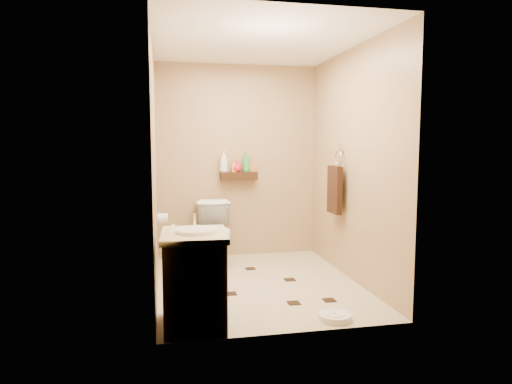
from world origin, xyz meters
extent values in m
plane|color=#C4AF8F|center=(0.00, 0.00, 0.00)|extent=(2.50, 2.50, 0.00)
cube|color=tan|center=(0.00, 1.25, 1.20)|extent=(2.00, 0.04, 2.40)
cube|color=tan|center=(0.00, -1.25, 1.20)|extent=(2.00, 0.04, 2.40)
cube|color=tan|center=(-1.00, 0.00, 1.20)|extent=(0.04, 2.50, 2.40)
cube|color=tan|center=(1.00, 0.00, 1.20)|extent=(0.04, 2.50, 2.40)
cube|color=white|center=(0.00, 0.00, 2.40)|extent=(2.00, 2.50, 0.02)
cube|color=#331A0E|center=(0.00, 1.17, 1.02)|extent=(0.46, 0.14, 0.10)
cube|color=black|center=(-0.32, -0.27, 0.00)|extent=(0.11, 0.11, 0.01)
cube|color=black|center=(0.35, 0.05, 0.00)|extent=(0.11, 0.11, 0.01)
cube|color=black|center=(0.20, -0.63, 0.00)|extent=(0.11, 0.11, 0.01)
cube|color=black|center=(-0.58, 0.57, 0.00)|extent=(0.11, 0.11, 0.01)
cube|color=black|center=(0.53, -0.63, 0.00)|extent=(0.11, 0.11, 0.01)
cube|color=black|center=(0.03, 0.55, 0.00)|extent=(0.11, 0.11, 0.01)
imported|color=white|center=(-0.33, 0.83, 0.37)|extent=(0.42, 0.73, 0.74)
cube|color=brown|center=(-0.70, -0.95, 0.35)|extent=(0.49, 0.59, 0.70)
cube|color=beige|center=(-0.70, -0.95, 0.72)|extent=(0.53, 0.63, 0.04)
cylinder|color=white|center=(-0.68, -0.95, 0.75)|extent=(0.32, 0.32, 0.04)
cylinder|color=silver|center=(-0.68, -0.75, 0.80)|extent=(0.03, 0.03, 0.11)
cylinder|color=white|center=(0.41, -1.07, 0.02)|extent=(0.35, 0.35, 0.05)
cylinder|color=white|center=(0.41, -1.07, 0.05)|extent=(0.16, 0.16, 0.01)
cylinder|color=#1A685A|center=(-0.82, 1.07, 0.06)|extent=(0.10, 0.10, 0.11)
cylinder|color=white|center=(-0.82, 1.07, 0.27)|extent=(0.02, 0.02, 0.32)
sphere|color=white|center=(-0.82, 1.07, 0.42)|extent=(0.08, 0.08, 0.08)
cube|color=silver|center=(0.98, 0.25, 1.38)|extent=(0.03, 0.06, 0.08)
torus|color=silver|center=(0.95, 0.25, 1.26)|extent=(0.02, 0.19, 0.19)
cube|color=#301D0E|center=(0.91, 0.25, 0.92)|extent=(0.06, 0.30, 0.52)
cylinder|color=white|center=(-0.94, 0.65, 0.60)|extent=(0.11, 0.11, 0.11)
cylinder|color=silver|center=(-0.98, 0.65, 0.66)|extent=(0.04, 0.02, 0.02)
imported|color=white|center=(-0.19, 1.17, 1.21)|extent=(0.14, 0.14, 0.27)
imported|color=yellow|center=(-0.05, 1.17, 1.14)|extent=(0.06, 0.07, 0.14)
imported|color=red|center=(-0.02, 1.17, 1.15)|extent=(0.17, 0.17, 0.15)
imported|color=green|center=(0.10, 1.17, 1.19)|extent=(0.12, 0.12, 0.25)
imported|color=#C58141|center=(0.18, 1.17, 1.15)|extent=(0.10, 0.10, 0.16)
camera|label=1|loc=(-0.93, -4.43, 1.42)|focal=32.00mm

